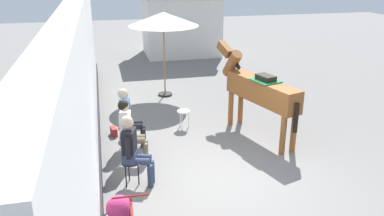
{
  "coord_description": "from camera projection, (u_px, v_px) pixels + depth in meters",
  "views": [
    {
      "loc": [
        -2.2,
        -6.42,
        3.97
      ],
      "look_at": [
        -0.4,
        1.2,
        1.05
      ],
      "focal_mm": 36.84,
      "sensor_mm": 36.0,
      "label": 1
    }
  ],
  "objects": [
    {
      "name": "ground_plane",
      "position": [
        191.0,
        121.0,
        10.45
      ],
      "size": [
        40.0,
        40.0,
        0.0
      ],
      "primitive_type": "plane",
      "color": "slate"
    },
    {
      "name": "pub_facade_wall",
      "position": [
        86.0,
        89.0,
        7.99
      ],
      "size": [
        0.34,
        14.0,
        3.4
      ],
      "color": "white",
      "rests_on": "ground_plane"
    },
    {
      "name": "distant_cottage",
      "position": [
        181.0,
        14.0,
        17.39
      ],
      "size": [
        3.4,
        2.6,
        3.5
      ],
      "color": "silver",
      "rests_on": "ground_plane"
    },
    {
      "name": "seated_visitor_near",
      "position": [
        133.0,
        147.0,
        7.21
      ],
      "size": [
        0.61,
        0.48,
        1.39
      ],
      "color": "black",
      "rests_on": "ground_plane"
    },
    {
      "name": "seated_visitor_middle",
      "position": [
        129.0,
        128.0,
        8.02
      ],
      "size": [
        0.61,
        0.49,
        1.39
      ],
      "color": "#194C99",
      "rests_on": "ground_plane"
    },
    {
      "name": "seated_visitor_far",
      "position": [
        128.0,
        115.0,
        8.72
      ],
      "size": [
        0.61,
        0.49,
        1.39
      ],
      "color": "red",
      "rests_on": "ground_plane"
    },
    {
      "name": "saddled_horse_center",
      "position": [
        258.0,
        90.0,
        9.21
      ],
      "size": [
        1.13,
        2.91,
        2.06
      ],
      "color": "brown",
      "rests_on": "ground_plane"
    },
    {
      "name": "flower_planter_near",
      "position": [
        119.0,
        214.0,
        6.04
      ],
      "size": [
        0.43,
        0.43,
        0.64
      ],
      "color": "beige",
      "rests_on": "ground_plane"
    },
    {
      "name": "cafe_parasol",
      "position": [
        163.0,
        19.0,
        11.63
      ],
      "size": [
        2.1,
        2.1,
        2.58
      ],
      "color": "black",
      "rests_on": "ground_plane"
    },
    {
      "name": "spare_stool_white",
      "position": [
        184.0,
        113.0,
        9.88
      ],
      "size": [
        0.32,
        0.32,
        0.46
      ],
      "color": "white",
      "rests_on": "ground_plane"
    },
    {
      "name": "satchel_bag",
      "position": [
        114.0,
        131.0,
        9.55
      ],
      "size": [
        0.17,
        0.3,
        0.2
      ],
      "primitive_type": "cube",
      "rotation": [
        0.0,
        0.0,
        1.75
      ],
      "color": "maroon",
      "rests_on": "ground_plane"
    }
  ]
}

